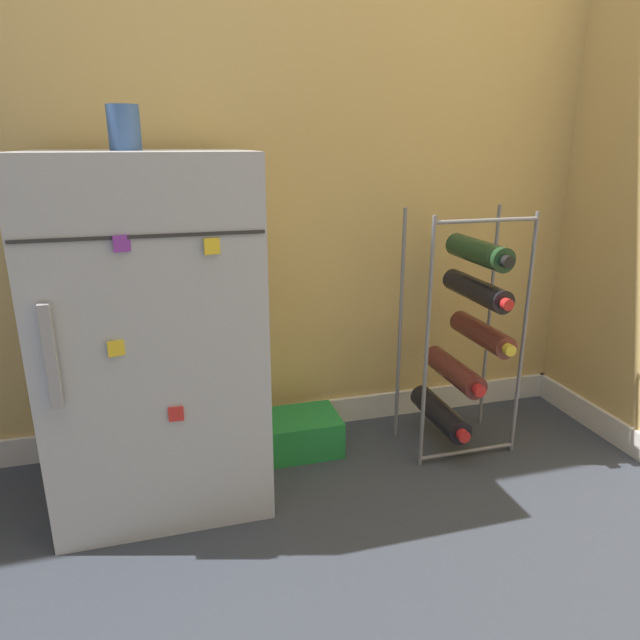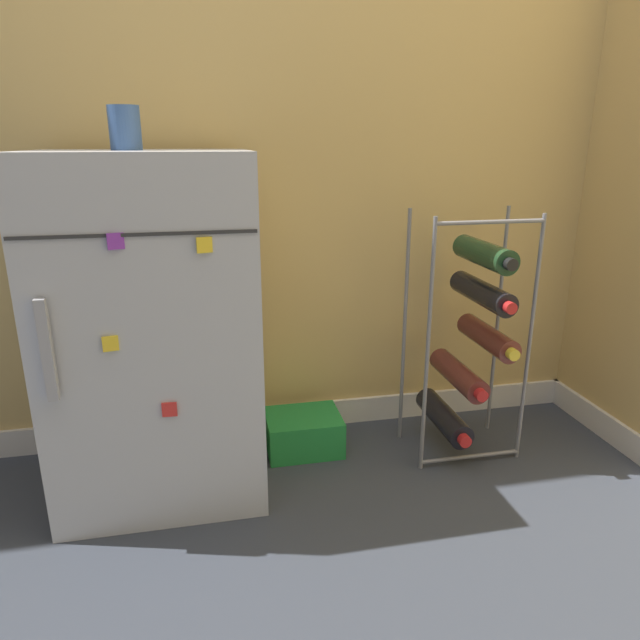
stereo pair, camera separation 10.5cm
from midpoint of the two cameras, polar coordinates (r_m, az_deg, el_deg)
name	(u,v)px [view 2 (the right image)]	position (r m, az deg, el deg)	size (l,w,h in m)	color
ground_plane	(320,521)	(1.62, 1.97, -19.46)	(14.00, 14.00, 0.00)	#333842
wall_back	(281,45)	(1.86, -2.17, 25.77)	(7.10, 0.07, 2.50)	tan
mini_fridge	(154,331)	(1.60, -14.45, -1.12)	(0.55, 0.47, 0.95)	#B7BABF
wine_rack	(470,339)	(1.85, 16.35, -1.85)	(0.34, 0.33, 0.78)	slate
soda_box	(303,432)	(1.90, -0.06, -11.19)	(0.24, 0.19, 0.12)	#1E7F38
fridge_top_cup	(125,128)	(1.52, -16.99, 17.90)	(0.08, 0.08, 0.10)	#335184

